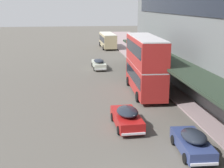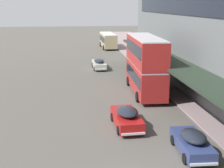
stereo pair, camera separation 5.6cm
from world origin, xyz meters
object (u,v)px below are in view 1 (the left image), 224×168
at_px(sedan_second_mid, 192,142).
at_px(transit_bus_kerbside_rear, 108,40).
at_px(sedan_oncoming_rear, 99,64).
at_px(sedan_far_back, 127,117).
at_px(transit_bus_kerbside_front, 145,63).

bearing_deg(sedan_second_mid, transit_bus_kerbside_rear, 89.41).
bearing_deg(sedan_oncoming_rear, sedan_far_back, -89.75).
xyz_separation_m(transit_bus_kerbside_front, sedan_oncoming_rear, (-3.60, 13.23, -2.44)).
xyz_separation_m(transit_bus_kerbside_rear, sedan_oncoming_rear, (-3.87, -21.54, -1.05)).
relative_size(sedan_second_mid, sedan_far_back, 0.94).
relative_size(transit_bus_kerbside_rear, sedan_far_back, 1.96).
bearing_deg(sedan_far_back, sedan_oncoming_rear, 90.25).
distance_m(transit_bus_kerbside_rear, sedan_second_mid, 48.55).
relative_size(transit_bus_kerbside_front, sedan_second_mid, 2.20).
distance_m(transit_bus_kerbside_rear, sedan_far_back, 43.92).
xyz_separation_m(transit_bus_kerbside_front, sedan_far_back, (-3.50, -8.97, -2.38)).
xyz_separation_m(transit_bus_kerbside_front, sedan_second_mid, (-0.23, -13.76, -2.42)).
distance_m(transit_bus_kerbside_front, sedan_second_mid, 13.97).
bearing_deg(transit_bus_kerbside_front, sedan_second_mid, -90.95).
distance_m(sedan_oncoming_rear, sedan_far_back, 22.20).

